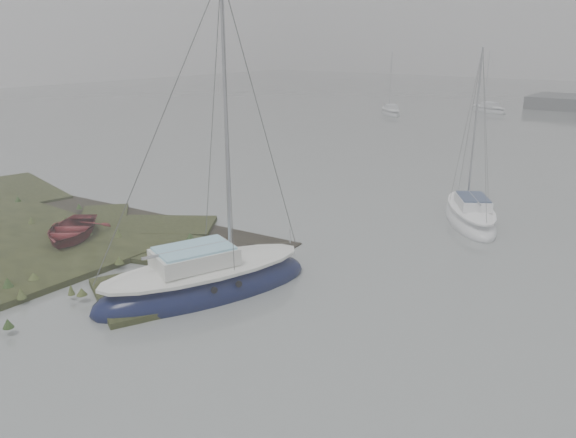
# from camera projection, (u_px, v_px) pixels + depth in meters

# --- Properties ---
(ground) EXTENTS (160.00, 160.00, 0.00)m
(ground) POSITION_uv_depth(u_px,v_px,m) (470.00, 149.00, 41.04)
(ground) COLOR slate
(ground) RESTS_ON ground
(sailboat_main) EXTENTS (4.80, 7.61, 10.22)m
(sailboat_main) POSITION_uv_depth(u_px,v_px,m) (205.00, 283.00, 17.84)
(sailboat_main) COLOR black
(sailboat_main) RESTS_ON ground
(sailboat_white) EXTENTS (4.60, 5.77, 7.98)m
(sailboat_white) POSITION_uv_depth(u_px,v_px,m) (470.00, 217.00, 24.73)
(sailboat_white) COLOR silver
(sailboat_white) RESTS_ON ground
(sailboat_far_a) EXTENTS (4.48, 4.81, 7.00)m
(sailboat_far_a) POSITION_uv_depth(u_px,v_px,m) (390.00, 113.00, 59.75)
(sailboat_far_a) COLOR #A3A7AC
(sailboat_far_a) RESTS_ON ground
(sailboat_far_c) EXTENTS (5.19, 3.85, 7.07)m
(sailboat_far_c) POSITION_uv_depth(u_px,v_px,m) (488.00, 110.00, 61.80)
(sailboat_far_c) COLOR #A1A5AA
(sailboat_far_c) RESTS_ON ground
(dinghy) EXTENTS (4.08, 4.26, 0.72)m
(dinghy) POSITION_uv_depth(u_px,v_px,m) (71.00, 230.00, 22.03)
(dinghy) COLOR maroon
(dinghy) RESTS_ON marsh_bank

